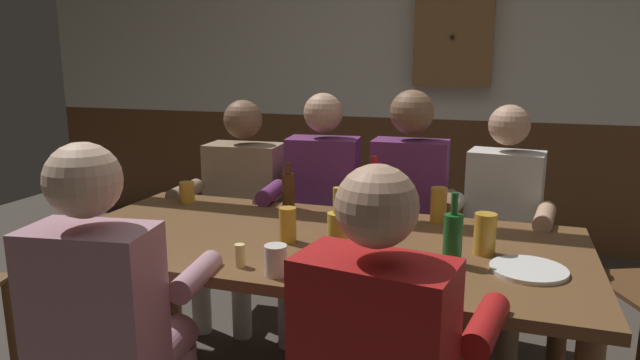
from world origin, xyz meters
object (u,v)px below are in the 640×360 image
(bottle_0, at_px, (453,238))
(pint_glass_4, at_px, (438,205))
(plate_0, at_px, (528,270))
(pint_glass_3, at_px, (276,260))
(person_1, at_px, (320,202))
(dining_table, at_px, (317,259))
(person_4, at_px, (111,314))
(wall_dart_cabinet, at_px, (453,37))
(bottle_2, at_px, (288,190))
(bottle_3, at_px, (374,191))
(person_3, at_px, (500,222))
(pint_glass_1, at_px, (485,234))
(person_0, at_px, (240,198))
(pint_glass_5, at_px, (288,225))
(bottle_1, at_px, (338,236))
(pint_glass_2, at_px, (187,192))
(person_2, at_px, (407,206))
(pint_glass_0, at_px, (72,221))
(table_candle, at_px, (240,255))

(bottle_0, distance_m, pint_glass_4, 0.51)
(plate_0, bearing_deg, pint_glass_3, -159.69)
(plate_0, bearing_deg, person_1, 140.69)
(dining_table, relative_size, person_4, 1.71)
(dining_table, relative_size, wall_dart_cabinet, 2.95)
(bottle_2, xyz_separation_m, bottle_3, (0.41, 0.03, 0.02))
(bottle_3, bearing_deg, bottle_0, -53.36)
(person_3, xyz_separation_m, pint_glass_3, (-0.69, -1.12, 0.12))
(pint_glass_1, xyz_separation_m, wall_dart_cabinet, (-0.36, 2.27, 0.77))
(plate_0, distance_m, bottle_2, 1.18)
(bottle_2, distance_m, pint_glass_1, 0.99)
(person_0, height_order, pint_glass_5, person_0)
(bottle_2, height_order, pint_glass_5, bottle_2)
(plate_0, bearing_deg, bottle_2, 154.31)
(bottle_3, bearing_deg, pint_glass_4, -8.87)
(person_4, distance_m, pint_glass_4, 1.39)
(bottle_1, distance_m, pint_glass_2, 1.13)
(person_3, relative_size, person_4, 1.01)
(person_4, bearing_deg, person_2, 56.93)
(person_1, distance_m, pint_glass_2, 0.69)
(person_1, xyz_separation_m, pint_glass_3, (0.22, -1.12, 0.10))
(pint_glass_0, xyz_separation_m, pint_glass_3, (0.95, -0.14, -0.01))
(plate_0, xyz_separation_m, bottle_2, (-1.06, 0.51, 0.08))
(bottle_0, relative_size, pint_glass_2, 2.44)
(bottle_1, distance_m, pint_glass_1, 0.56)
(pint_glass_2, bearing_deg, bottle_3, 5.72)
(person_1, distance_m, bottle_2, 0.35)
(person_0, distance_m, person_1, 0.47)
(plate_0, distance_m, bottle_0, 0.27)
(person_3, xyz_separation_m, pint_glass_4, (-0.26, -0.34, 0.14))
(person_2, xyz_separation_m, pint_glass_5, (-0.33, -0.79, 0.10))
(bottle_0, bearing_deg, bottle_3, 126.64)
(pint_glass_3, bearing_deg, pint_glass_0, 171.46)
(person_1, bearing_deg, pint_glass_1, 134.84)
(pint_glass_3, bearing_deg, person_1, 100.99)
(pint_glass_5, bearing_deg, person_3, 45.11)
(pint_glass_5, bearing_deg, pint_glass_3, -74.94)
(dining_table, relative_size, pint_glass_1, 13.57)
(person_3, height_order, bottle_3, person_3)
(person_2, xyz_separation_m, pint_glass_2, (-1.02, -0.38, 0.08))
(table_candle, distance_m, bottle_2, 0.78)
(pint_glass_5, bearing_deg, bottle_3, 65.69)
(person_3, distance_m, bottle_0, 0.86)
(person_0, bearing_deg, table_candle, 112.20)
(pint_glass_3, bearing_deg, pint_glass_2, 136.59)
(person_3, bearing_deg, bottle_3, 34.33)
(person_2, relative_size, bottle_3, 4.75)
(table_candle, height_order, bottle_0, bottle_0)
(person_0, relative_size, bottle_0, 4.70)
(person_4, bearing_deg, table_candle, 43.01)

